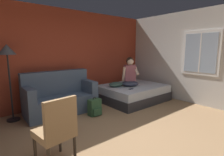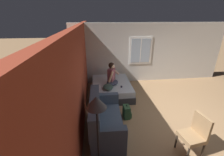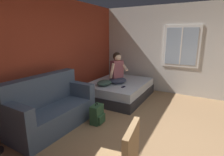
{
  "view_description": "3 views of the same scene",
  "coord_description": "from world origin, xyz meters",
  "px_view_note": "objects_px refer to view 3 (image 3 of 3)",
  "views": [
    {
      "loc": [
        -2.04,
        -1.83,
        1.6
      ],
      "look_at": [
        1.08,
        1.95,
        0.78
      ],
      "focal_mm": 28.0,
      "sensor_mm": 36.0,
      "label": 1
    },
    {
      "loc": [
        -3.58,
        2.47,
        2.93
      ],
      "look_at": [
        1.31,
        1.91,
        0.9
      ],
      "focal_mm": 24.0,
      "sensor_mm": 36.0,
      "label": 2
    },
    {
      "loc": [
        -2.59,
        -0.32,
        1.83
      ],
      "look_at": [
        0.89,
        1.58,
        0.84
      ],
      "focal_mm": 28.0,
      "sensor_mm": 36.0,
      "label": 3
    }
  ],
  "objects_px": {
    "couch": "(51,108)",
    "bed": "(119,90)",
    "person_seated": "(117,71)",
    "throw_pillow": "(104,83)",
    "cell_phone": "(123,87)",
    "backpack": "(97,115)"
  },
  "relations": [
    {
      "from": "couch",
      "to": "person_seated",
      "type": "distance_m",
      "value": 2.14
    },
    {
      "from": "bed",
      "to": "person_seated",
      "type": "relative_size",
      "value": 2.22
    },
    {
      "from": "bed",
      "to": "backpack",
      "type": "xyz_separation_m",
      "value": [
        -1.64,
        -0.3,
        -0.04
      ]
    },
    {
      "from": "couch",
      "to": "person_seated",
      "type": "bearing_deg",
      "value": -12.56
    },
    {
      "from": "throw_pillow",
      "to": "cell_phone",
      "type": "distance_m",
      "value": 0.54
    },
    {
      "from": "backpack",
      "to": "couch",
      "type": "bearing_deg",
      "value": 126.62
    },
    {
      "from": "couch",
      "to": "backpack",
      "type": "relative_size",
      "value": 3.76
    },
    {
      "from": "person_seated",
      "to": "throw_pillow",
      "type": "relative_size",
      "value": 1.82
    },
    {
      "from": "person_seated",
      "to": "backpack",
      "type": "height_order",
      "value": "person_seated"
    },
    {
      "from": "backpack",
      "to": "throw_pillow",
      "type": "distance_m",
      "value": 1.25
    },
    {
      "from": "cell_phone",
      "to": "backpack",
      "type": "bearing_deg",
      "value": -86.16
    },
    {
      "from": "couch",
      "to": "bed",
      "type": "bearing_deg",
      "value": -11.59
    },
    {
      "from": "backpack",
      "to": "cell_phone",
      "type": "height_order",
      "value": "cell_phone"
    },
    {
      "from": "bed",
      "to": "person_seated",
      "type": "bearing_deg",
      "value": -178.05
    },
    {
      "from": "couch",
      "to": "person_seated",
      "type": "xyz_separation_m",
      "value": [
        2.04,
        -0.45,
        0.44
      ]
    },
    {
      "from": "bed",
      "to": "couch",
      "type": "bearing_deg",
      "value": 168.41
    },
    {
      "from": "backpack",
      "to": "cell_phone",
      "type": "xyz_separation_m",
      "value": [
        1.21,
        -0.03,
        0.29
      ]
    },
    {
      "from": "person_seated",
      "to": "throw_pillow",
      "type": "height_order",
      "value": "person_seated"
    },
    {
      "from": "bed",
      "to": "couch",
      "type": "relative_size",
      "value": 1.13
    },
    {
      "from": "couch",
      "to": "backpack",
      "type": "xyz_separation_m",
      "value": [
        0.55,
        -0.75,
        -0.2
      ]
    },
    {
      "from": "throw_pillow",
      "to": "cell_phone",
      "type": "xyz_separation_m",
      "value": [
        0.11,
        -0.52,
        -0.07
      ]
    },
    {
      "from": "throw_pillow",
      "to": "bed",
      "type": "bearing_deg",
      "value": -19.33
    }
  ]
}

